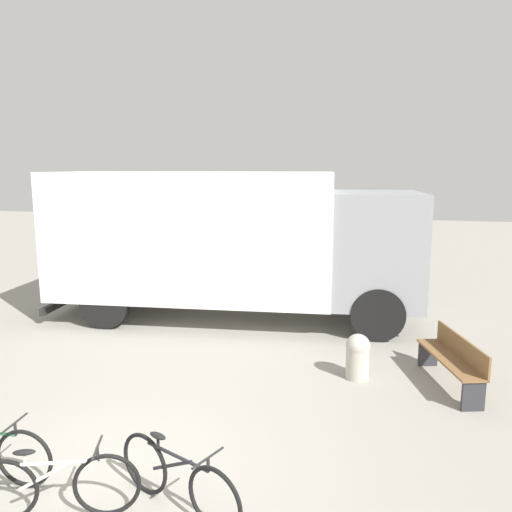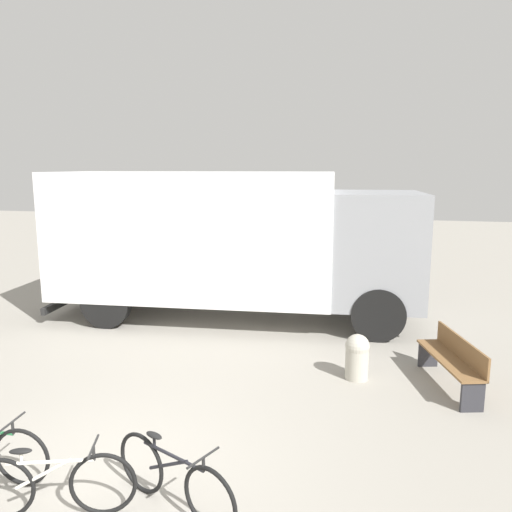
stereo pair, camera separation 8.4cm
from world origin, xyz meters
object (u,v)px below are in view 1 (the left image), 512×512
Objects in this scene: bicycle_far at (177,478)px; bollard_near_bench at (358,355)px; delivery_truck at (228,238)px; park_bench at (453,358)px; bicycle_middle at (55,486)px.

bollard_near_bench is (1.73, 3.72, 0.04)m from bicycle_far.
park_bench is at bearing -36.07° from delivery_truck.
bicycle_far is (1.26, -6.51, -1.52)m from delivery_truck.
park_bench is 6.00m from bicycle_middle.
delivery_truck is at bearing 73.31° from bicycle_middle.
park_bench is 1.17× the size of bicycle_far.
bicycle_middle is at bearing -125.07° from bollard_near_bench.
bicycle_middle is 2.10× the size of bollard_near_bench.
park_bench is at bearing 0.68° from bollard_near_bench.
delivery_truck reaches higher than park_bench.
bollard_near_bench is at bearing 75.27° from park_bench.
bollard_near_bench is (2.87, 4.09, 0.04)m from bicycle_middle.
park_bench reaches higher than bollard_near_bench.
park_bench is 4.94m from bicycle_far.
bicycle_middle is at bearing -93.39° from delivery_truck.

